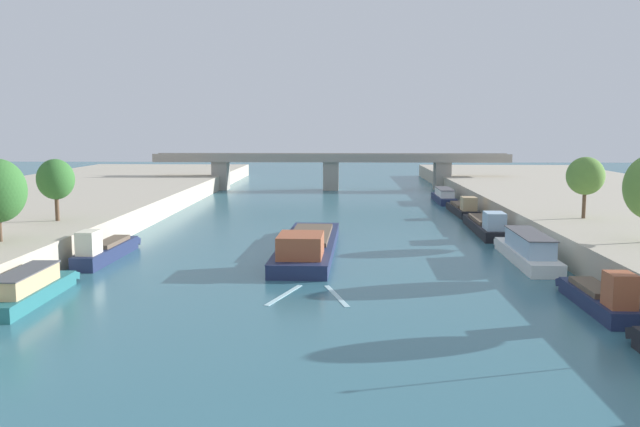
% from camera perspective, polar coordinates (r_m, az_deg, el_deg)
% --- Properties ---
extents(barge_midriver, '(5.48, 24.03, 2.98)m').
position_cam_1_polar(barge_midriver, '(60.89, -1.04, -2.66)').
color(barge_midriver, '#1E284C').
rests_on(barge_midriver, ground).
extents(wake_behind_barge, '(5.60, 5.98, 0.03)m').
position_cam_1_polar(wake_behind_barge, '(46.52, -0.83, -6.93)').
color(wake_behind_barge, '#A5D1DB').
rests_on(wake_behind_barge, ground).
extents(moored_boat_left_second, '(2.49, 11.35, 2.23)m').
position_cam_1_polar(moored_boat_left_second, '(48.56, -23.37, -5.82)').
color(moored_boat_left_second, '#23666B').
rests_on(moored_boat_left_second, ground).
extents(moored_boat_left_downstream, '(2.22, 12.15, 3.11)m').
position_cam_1_polar(moored_boat_left_downstream, '(61.19, -17.71, -2.93)').
color(moored_boat_left_downstream, '#1E284C').
rests_on(moored_boat_left_downstream, ground).
extents(moored_boat_right_end, '(2.11, 10.43, 3.05)m').
position_cam_1_polar(moored_boat_right_end, '(46.04, 22.63, -6.54)').
color(moored_boat_right_end, '#1E284C').
rests_on(moored_boat_right_end, ground).
extents(moored_boat_right_upstream, '(2.98, 14.34, 2.63)m').
position_cam_1_polar(moored_boat_right_upstream, '(60.05, 17.13, -2.94)').
color(moored_boat_right_upstream, silver).
rests_on(moored_boat_right_upstream, ground).
extents(moored_boat_right_far, '(2.99, 15.67, 2.83)m').
position_cam_1_polar(moored_boat_right_far, '(75.41, 13.86, -0.97)').
color(moored_boat_right_far, black).
rests_on(moored_boat_right_far, ground).
extents(moored_boat_right_second, '(2.62, 12.21, 2.67)m').
position_cam_1_polar(moored_boat_right_second, '(90.75, 12.01, 0.43)').
color(moored_boat_right_second, black).
rests_on(moored_boat_right_second, ground).
extents(moored_boat_right_midway, '(2.54, 12.25, 2.18)m').
position_cam_1_polar(moored_boat_right_midway, '(104.85, 10.42, 1.44)').
color(moored_boat_right_midway, '#1E284C').
rests_on(moored_boat_right_midway, ground).
extents(tree_left_far, '(3.49, 3.49, 5.90)m').
position_cam_1_polar(tree_left_far, '(68.63, -21.45, 2.69)').
color(tree_left_far, brown).
rests_on(tree_left_far, quay_left).
extents(tree_right_by_lamp, '(3.63, 3.63, 6.01)m').
position_cam_1_polar(tree_right_by_lamp, '(70.58, 21.52, 2.96)').
color(tree_right_by_lamp, brown).
rests_on(tree_right_by_lamp, quay_right).
extents(bridge_far, '(64.45, 4.40, 6.63)m').
position_cam_1_polar(bridge_far, '(123.10, 0.93, 3.99)').
color(bridge_far, gray).
rests_on(bridge_far, ground).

